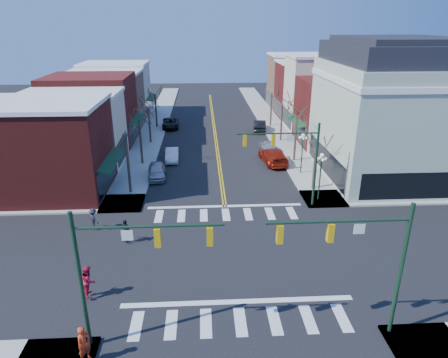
{
  "coord_description": "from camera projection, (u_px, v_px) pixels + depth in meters",
  "views": [
    {
      "loc": [
        -1.79,
        -22.73,
        14.62
      ],
      "look_at": [
        -0.11,
        7.0,
        2.8
      ],
      "focal_mm": 32.0,
      "sensor_mm": 36.0,
      "label": 1
    }
  ],
  "objects": [
    {
      "name": "traffic_mast_near_right",
      "position": [
        365.0,
        253.0,
        18.27
      ],
      "size": [
        6.6,
        0.28,
        7.2
      ],
      "color": "#14331E",
      "rests_on": "ground"
    },
    {
      "name": "bldg_left_brick_b",
      "position": [
        92.0,
        110.0,
        49.72
      ],
      "size": [
        10.0,
        9.0,
        8.5
      ],
      "primitive_type": "cube",
      "color": "maroon",
      "rests_on": "ground"
    },
    {
      "name": "pedestrian_red_b",
      "position": [
        89.0,
        281.0,
        22.33
      ],
      "size": [
        0.87,
        1.03,
        1.88
      ],
      "primitive_type": "imported",
      "rotation": [
        0.0,
        0.0,
        1.76
      ],
      "color": "red",
      "rests_on": "sidewalk_left"
    },
    {
      "name": "car_left_far",
      "position": [
        170.0,
        123.0,
        58.33
      ],
      "size": [
        2.55,
        5.11,
        1.39
      ],
      "primitive_type": "imported",
      "rotation": [
        0.0,
        0.0,
        0.05
      ],
      "color": "black",
      "rests_on": "ground"
    },
    {
      "name": "sidewalk_left",
      "position": [
        141.0,
        160.0,
        44.66
      ],
      "size": [
        3.5,
        70.0,
        0.15
      ],
      "primitive_type": "cube",
      "color": "#9E9B93",
      "rests_on": "ground"
    },
    {
      "name": "pedestrian_dark_b",
      "position": [
        94.0,
        218.0,
        29.66
      ],
      "size": [
        1.13,
        1.16,
        1.59
      ],
      "primitive_type": "imported",
      "rotation": [
        0.0,
        0.0,
        2.32
      ],
      "color": "black",
      "rests_on": "sidewalk_left"
    },
    {
      "name": "tree_right_d",
      "position": [
        271.0,
        110.0,
        58.58
      ],
      "size": [
        0.24,
        0.24,
        4.97
      ],
      "primitive_type": "cylinder",
      "color": "#382B21",
      "rests_on": "ground"
    },
    {
      "name": "tree_right_a",
      "position": [
        315.0,
        166.0,
        36.38
      ],
      "size": [
        0.24,
        0.24,
        4.62
      ],
      "primitive_type": "cylinder",
      "color": "#382B21",
      "rests_on": "ground"
    },
    {
      "name": "bldg_right_tan",
      "position": [
        298.0,
        82.0,
        71.2
      ],
      "size": [
        10.0,
        8.0,
        9.0
      ],
      "primitive_type": "cube",
      "color": "#916850",
      "rests_on": "ground"
    },
    {
      "name": "bldg_right_brick_b",
      "position": [
        309.0,
        90.0,
        63.87
      ],
      "size": [
        10.0,
        8.0,
        8.5
      ],
      "primitive_type": "cube",
      "color": "maroon",
      "rests_on": "ground"
    },
    {
      "name": "traffic_mast_near_left",
      "position": [
        120.0,
        261.0,
        17.69
      ],
      "size": [
        6.6,
        0.28,
        7.2
      ],
      "color": "#14331E",
      "rests_on": "ground"
    },
    {
      "name": "tree_left_b",
      "position": [
        141.0,
        142.0,
        42.84
      ],
      "size": [
        0.24,
        0.24,
        5.04
      ],
      "primitive_type": "cylinder",
      "color": "#382B21",
      "rests_on": "ground"
    },
    {
      "name": "tree_right_c",
      "position": [
        281.0,
        123.0,
        51.19
      ],
      "size": [
        0.24,
        0.24,
        4.83
      ],
      "primitive_type": "cylinder",
      "color": "#382B21",
      "rests_on": "ground"
    },
    {
      "name": "pedestrian_dark_a",
      "position": [
        125.0,
        230.0,
        27.9
      ],
      "size": [
        1.01,
        0.92,
        1.65
      ],
      "primitive_type": "imported",
      "rotation": [
        0.0,
        0.0,
        -0.67
      ],
      "color": "black",
      "rests_on": "sidewalk_left"
    },
    {
      "name": "car_left_mid",
      "position": [
        172.0,
        155.0,
        44.67
      ],
      "size": [
        1.56,
        4.07,
        1.33
      ],
      "primitive_type": "imported",
      "rotation": [
        0.0,
        0.0,
        0.04
      ],
      "color": "white",
      "rests_on": "ground"
    },
    {
      "name": "lamppost_midblock",
      "position": [
        302.0,
        146.0,
        39.84
      ],
      "size": [
        0.36,
        0.36,
        4.33
      ],
      "color": "#14331E",
      "rests_on": "ground"
    },
    {
      "name": "tree_left_d",
      "position": [
        156.0,
        111.0,
        57.72
      ],
      "size": [
        0.24,
        0.24,
        4.9
      ],
      "primitive_type": "cylinder",
      "color": "#382B21",
      "rests_on": "ground"
    },
    {
      "name": "sidewalk_right",
      "position": [
        295.0,
        158.0,
        45.57
      ],
      "size": [
        3.5,
        70.0,
        0.15
      ],
      "primitive_type": "cube",
      "color": "#9E9B93",
      "rests_on": "ground"
    },
    {
      "name": "bldg_left_stucco_b",
      "position": [
        117.0,
        91.0,
        64.62
      ],
      "size": [
        10.0,
        8.0,
        8.2
      ],
      "primitive_type": "cube",
      "color": "beige",
      "rests_on": "ground"
    },
    {
      "name": "bldg_right_brick_a",
      "position": [
        340.0,
        112.0,
        49.81
      ],
      "size": [
        10.0,
        8.5,
        8.0
      ],
      "primitive_type": "cube",
      "color": "maroon",
      "rests_on": "ground"
    },
    {
      "name": "bldg_right_stucco",
      "position": [
        323.0,
        94.0,
        56.64
      ],
      "size": [
        10.0,
        7.0,
        10.0
      ],
      "primitive_type": "cube",
      "color": "beige",
      "rests_on": "ground"
    },
    {
      "name": "car_right_far",
      "position": [
        260.0,
        125.0,
        56.75
      ],
      "size": [
        2.18,
        4.9,
        1.56
      ],
      "primitive_type": "imported",
      "rotation": [
        0.0,
        0.0,
        3.03
      ],
      "color": "black",
      "rests_on": "ground"
    },
    {
      "name": "tree_left_a",
      "position": [
        129.0,
        169.0,
        35.47
      ],
      "size": [
        0.24,
        0.24,
        4.76
      ],
      "primitive_type": "cylinder",
      "color": "#382B21",
      "rests_on": "ground"
    },
    {
      "name": "tree_left_c",
      "position": [
        150.0,
        126.0,
        50.36
      ],
      "size": [
        0.24,
        0.24,
        4.55
      ],
      "primitive_type": "cylinder",
      "color": "#382B21",
      "rests_on": "ground"
    },
    {
      "name": "car_right_mid",
      "position": [
        268.0,
        146.0,
        47.53
      ],
      "size": [
        1.78,
        4.36,
        1.48
      ],
      "primitive_type": "imported",
      "rotation": [
        0.0,
        0.0,
        3.15
      ],
      "color": "silver",
      "rests_on": "ground"
    },
    {
      "name": "pedestrian_red_a",
      "position": [
        84.0,
        344.0,
        17.95
      ],
      "size": [
        0.75,
        0.81,
        1.85
      ],
      "primitive_type": "imported",
      "rotation": [
        0.0,
        0.0,
        0.95
      ],
      "color": "red",
      "rests_on": "sidewalk_left"
    },
    {
      "name": "victorian_corner",
      "position": [
        391.0,
        110.0,
        38.44
      ],
      "size": [
        12.25,
        14.25,
        13.3
      ],
      "color": "#ADBBA2",
      "rests_on": "ground"
    },
    {
      "name": "car_left_near",
      "position": [
        157.0,
        171.0,
        39.72
      ],
      "size": [
        2.09,
        4.37,
        1.44
      ],
      "primitive_type": "imported",
      "rotation": [
        0.0,
        0.0,
        0.1
      ],
      "color": "#A1A2A6",
      "rests_on": "ground"
    },
    {
      "name": "ground",
      "position": [
        232.0,
        257.0,
        26.58
      ],
      "size": [
        160.0,
        160.0,
        0.0
      ],
      "primitive_type": "plane",
      "color": "black",
      "rests_on": "ground"
    },
    {
      "name": "lamppost_corner",
      "position": [
        321.0,
        169.0,
        33.81
      ],
      "size": [
        0.36,
        0.36,
        4.33
      ],
      "color": "#14331E",
      "rests_on": "ground"
    },
    {
      "name": "bldg_left_brick_a",
      "position": [
        47.0,
        150.0,
        35.2
      ],
      "size": [
        10.0,
        8.5,
        8.0
      ],
      "primitive_type": "cube",
      "color": "maroon",
      "rests_on": "ground"
    },
    {
      "name": "car_right_near",
      "position": [
        273.0,
        156.0,
        43.84
      ],
      "size": [
        2.91,
        5.86,
        1.64
      ],
      "primitive_type": "imported",
      "rotation": [
        0.0,
        0.0,
        3.25
      ],
      "color": "maroon",
      "rests_on": "ground"
    },
    {
      "name": "traffic_mast_far_right",
      "position": [
        294.0,
        154.0,
        32.0
      ],
      "size": [
        6.6,
        0.28,
        7.2
      ],
      "color": "#14331E",
      "rests_on": "ground"
    },
    {
      "name": "tree_right_b",
      "position": [
        295.0,
        139.0,
        43.7
      ],
      "size": [
        0.24,
        0.24,
        5.18
      ],
      "primitive_type": "cylinder",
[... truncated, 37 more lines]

